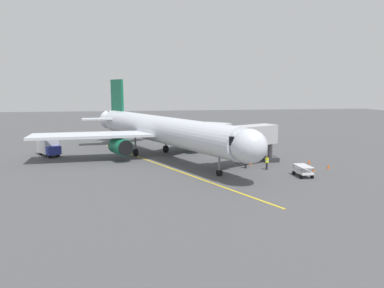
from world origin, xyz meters
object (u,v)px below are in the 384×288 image
baggage_cart_portside (303,171)px  jet_bridge (240,137)px  ground_crew_loader (237,157)px  box_truck_near_nose (48,146)px  safety_cone_wing_port (328,166)px  ground_crew_marshaller (267,163)px  safety_cone_wing_starboard (309,162)px  ground_crew_wing_walker (246,161)px  safety_cone_nose_left (314,169)px  airplane (160,130)px  safety_cone_nose_right (250,163)px

baggage_cart_portside → jet_bridge: bearing=-48.4°
ground_crew_loader → jet_bridge: bearing=82.9°
box_truck_near_nose → safety_cone_wing_port: 39.47m
safety_cone_wing_port → ground_crew_marshaller: bearing=-4.7°
ground_crew_loader → box_truck_near_nose: box_truck_near_nose is taller
box_truck_near_nose → safety_cone_wing_starboard: box_truck_near_nose is taller
jet_bridge → baggage_cart_portside: (-5.61, 6.31, -3.11)m
ground_crew_marshaller → baggage_cart_portside: (-2.82, 3.93, -0.23)m
ground_crew_wing_walker → safety_cone_wing_port: size_ratio=3.11×
ground_crew_loader → box_truck_near_nose: bearing=-20.0°
jet_bridge → ground_crew_marshaller: bearing=139.4°
baggage_cart_portside → ground_crew_wing_walker: bearing=-44.5°
jet_bridge → ground_crew_marshaller: (-2.78, 2.38, -2.88)m
jet_bridge → safety_cone_wing_starboard: 10.25m
ground_crew_loader → baggage_cart_portside: 9.85m
safety_cone_wing_port → ground_crew_wing_walker: bearing=-10.0°
box_truck_near_nose → safety_cone_wing_port: box_truck_near_nose is taller
baggage_cart_portside → safety_cone_nose_left: 3.26m
airplane → baggage_cart_portside: bearing=137.2°
jet_bridge → safety_cone_nose_right: jet_bridge is taller
jet_bridge → safety_cone_nose_right: 3.94m
ground_crew_marshaller → ground_crew_loader: size_ratio=1.00×
ground_crew_wing_walker → baggage_cart_portside: (-5.16, 5.07, -0.23)m
baggage_cart_portside → ground_crew_loader: bearing=-57.0°
jet_bridge → baggage_cart_portside: bearing=131.6°
safety_cone_nose_left → safety_cone_wing_port: (-2.60, -1.15, 0.00)m
box_truck_near_nose → safety_cone_wing_starboard: (-35.67, 11.48, -1.11)m
ground_crew_wing_walker → safety_cone_nose_left: (-7.59, 2.94, -0.61)m
box_truck_near_nose → safety_cone_nose_right: (-27.73, 10.83, -1.11)m
ground_crew_wing_walker → airplane: bearing=-41.8°
jet_bridge → airplane: bearing=-39.0°
airplane → jet_bridge: 12.50m
baggage_cart_portside → safety_cone_wing_port: size_ratio=4.75×
ground_crew_wing_walker → ground_crew_loader: (0.20, -3.19, 0.00)m
safety_cone_wing_port → safety_cone_wing_starboard: (1.00, -3.07, 0.00)m
ground_crew_wing_walker → baggage_cart_portside: size_ratio=0.65×
baggage_cart_portside → safety_cone_wing_port: (-5.03, -3.28, -0.38)m
ground_crew_marshaller → ground_crew_wing_walker: bearing=-26.1°
ground_crew_marshaller → ground_crew_loader: same height
airplane → safety_cone_nose_left: size_ratio=68.69×
airplane → safety_cone_wing_starboard: airplane is taller
airplane → safety_cone_wing_port: airplane is taller
jet_bridge → baggage_cart_portside: 9.00m
baggage_cart_portside → safety_cone_nose_right: size_ratio=4.75×
jet_bridge → safety_cone_nose_left: size_ratio=20.13×
safety_cone_nose_left → ground_crew_wing_walker: bearing=-21.2°
box_truck_near_nose → safety_cone_nose_left: bearing=155.3°
ground_crew_loader → baggage_cart_portside: bearing=123.0°
box_truck_near_nose → safety_cone_nose_left: 37.53m
baggage_cart_portside → safety_cone_nose_left: size_ratio=4.75×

